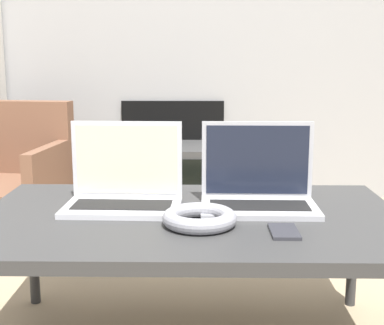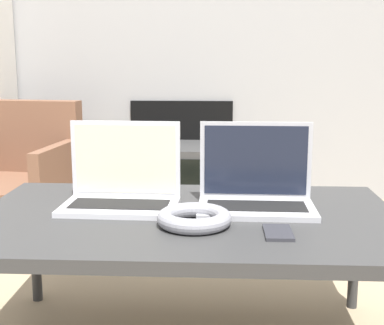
{
  "view_description": "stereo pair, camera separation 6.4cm",
  "coord_description": "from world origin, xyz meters",
  "px_view_note": "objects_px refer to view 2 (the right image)",
  "views": [
    {
      "loc": [
        0.03,
        -1.34,
        0.88
      ],
      "look_at": [
        0.0,
        0.45,
        0.53
      ],
      "focal_mm": 50.0,
      "sensor_mm": 36.0,
      "label": 1
    },
    {
      "loc": [
        0.09,
        -1.34,
        0.88
      ],
      "look_at": [
        0.0,
        0.45,
        0.53
      ],
      "focal_mm": 50.0,
      "sensor_mm": 36.0,
      "label": 2
    }
  ],
  "objects_px": {
    "laptop_right": "(256,188)",
    "phone": "(278,233)",
    "tv": "(179,176)",
    "laptop_left": "(122,186)",
    "armchair": "(17,163)",
    "headphones": "(194,218)"
  },
  "relations": [
    {
      "from": "laptop_left",
      "to": "armchair",
      "type": "bearing_deg",
      "value": 124.55
    },
    {
      "from": "laptop_left",
      "to": "headphones",
      "type": "distance_m",
      "value": 0.3
    },
    {
      "from": "laptop_right",
      "to": "phone",
      "type": "distance_m",
      "value": 0.26
    },
    {
      "from": "laptop_left",
      "to": "tv",
      "type": "distance_m",
      "value": 1.58
    },
    {
      "from": "tv",
      "to": "phone",
      "type": "bearing_deg",
      "value": -77.65
    },
    {
      "from": "laptop_left",
      "to": "armchair",
      "type": "height_order",
      "value": "laptop_left"
    },
    {
      "from": "headphones",
      "to": "tv",
      "type": "distance_m",
      "value": 1.77
    },
    {
      "from": "laptop_right",
      "to": "headphones",
      "type": "relative_size",
      "value": 1.71
    },
    {
      "from": "laptop_left",
      "to": "laptop_right",
      "type": "bearing_deg",
      "value": 1.68
    },
    {
      "from": "laptop_right",
      "to": "tv",
      "type": "xyz_separation_m",
      "value": [
        -0.35,
        1.55,
        -0.31
      ]
    },
    {
      "from": "laptop_left",
      "to": "tv",
      "type": "relative_size",
      "value": 0.64
    },
    {
      "from": "headphones",
      "to": "armchair",
      "type": "xyz_separation_m",
      "value": [
        -1.05,
        1.46,
        -0.15
      ]
    },
    {
      "from": "tv",
      "to": "armchair",
      "type": "xyz_separation_m",
      "value": [
        -0.88,
        -0.28,
        0.13
      ]
    },
    {
      "from": "tv",
      "to": "laptop_left",
      "type": "bearing_deg",
      "value": -92.07
    },
    {
      "from": "laptop_left",
      "to": "laptop_right",
      "type": "xyz_separation_m",
      "value": [
        0.41,
        0.0,
        0.0
      ]
    },
    {
      "from": "laptop_left",
      "to": "phone",
      "type": "bearing_deg",
      "value": -27.37
    },
    {
      "from": "laptop_right",
      "to": "headphones",
      "type": "bearing_deg",
      "value": -132.38
    },
    {
      "from": "headphones",
      "to": "laptop_left",
      "type": "bearing_deg",
      "value": 140.63
    },
    {
      "from": "laptop_left",
      "to": "headphones",
      "type": "relative_size",
      "value": 1.73
    },
    {
      "from": "laptop_right",
      "to": "armchair",
      "type": "xyz_separation_m",
      "value": [
        -1.23,
        1.27,
        -0.19
      ]
    },
    {
      "from": "headphones",
      "to": "phone",
      "type": "bearing_deg",
      "value": -15.53
    },
    {
      "from": "laptop_left",
      "to": "armchair",
      "type": "distance_m",
      "value": 1.53
    }
  ]
}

